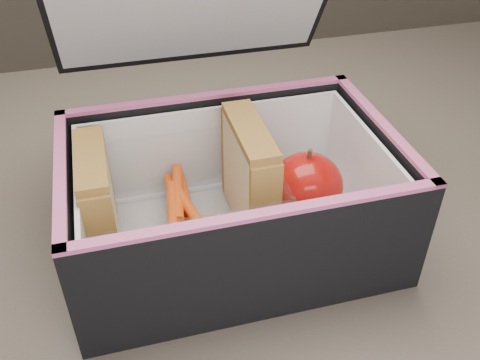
% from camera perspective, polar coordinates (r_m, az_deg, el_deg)
% --- Properties ---
extents(kitchen_table, '(1.20, 0.80, 0.75)m').
position_cam_1_polar(kitchen_table, '(0.60, -0.74, -10.28)').
color(kitchen_table, brown).
rests_on(kitchen_table, ground).
extents(lunch_bag, '(0.28, 0.28, 0.26)m').
position_cam_1_polar(lunch_bag, '(0.47, -1.01, -0.91)').
color(lunch_bag, black).
rests_on(lunch_bag, kitchen_table).
extents(plastic_tub, '(0.17, 0.12, 0.07)m').
position_cam_1_polar(plastic_tub, '(0.47, -6.67, -2.73)').
color(plastic_tub, white).
rests_on(plastic_tub, lunch_bag).
extents(sandwich_left, '(0.02, 0.09, 0.10)m').
position_cam_1_polar(sandwich_left, '(0.46, -14.81, -2.47)').
color(sandwich_left, '#CCB383').
rests_on(sandwich_left, plastic_tub).
extents(sandwich_right, '(0.03, 0.09, 0.10)m').
position_cam_1_polar(sandwich_right, '(0.47, 0.99, 0.31)').
color(sandwich_right, '#CCB383').
rests_on(sandwich_right, plastic_tub).
extents(carrot_sticks, '(0.04, 0.12, 0.03)m').
position_cam_1_polar(carrot_sticks, '(0.49, -6.23, -3.78)').
color(carrot_sticks, '#E3511D').
rests_on(carrot_sticks, plastic_tub).
extents(paper_napkin, '(0.10, 0.10, 0.01)m').
position_cam_1_polar(paper_napkin, '(0.52, 7.10, -3.54)').
color(paper_napkin, white).
rests_on(paper_napkin, lunch_bag).
extents(red_apple, '(0.07, 0.07, 0.07)m').
position_cam_1_polar(red_apple, '(0.49, 7.10, -0.63)').
color(red_apple, '#930B01').
rests_on(red_apple, paper_napkin).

